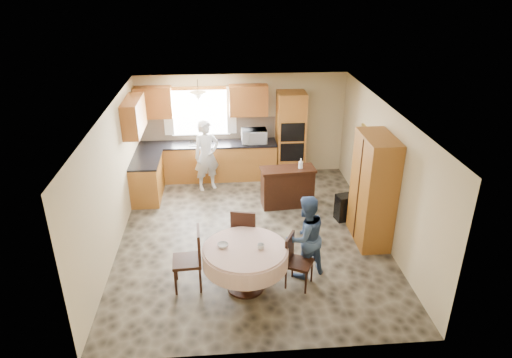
{
  "coord_description": "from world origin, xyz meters",
  "views": [
    {
      "loc": [
        -0.53,
        -7.6,
        4.75
      ],
      "look_at": [
        0.12,
        0.3,
        1.05
      ],
      "focal_mm": 32.0,
      "sensor_mm": 36.0,
      "label": 1
    }
  ],
  "objects": [
    {
      "name": "curtain_right",
      "position": [
        -0.25,
        2.93,
        1.65
      ],
      "size": [
        0.22,
        0.02,
        1.15
      ],
      "primitive_type": "cube",
      "color": "white",
      "rests_on": "wall_back"
    },
    {
      "name": "chair_right",
      "position": [
        0.6,
        -1.57,
        0.5
      ],
      "size": [
        0.53,
        0.53,
        0.9
      ],
      "rotation": [
        0.0,
        0.0,
        1.09
      ],
      "color": "#33160E",
      "rests_on": "floor"
    },
    {
      "name": "dining_table",
      "position": [
        -0.21,
        -1.62,
        0.6
      ],
      "size": [
        1.36,
        1.36,
        0.77
      ],
      "color": "#33160E",
      "rests_on": "floor"
    },
    {
      "name": "window",
      "position": [
        -1.0,
        2.98,
        1.6
      ],
      "size": [
        1.4,
        0.03,
        1.1
      ],
      "primitive_type": "cube",
      "color": "white",
      "rests_on": "wall_back"
    },
    {
      "name": "counter_back",
      "position": [
        -0.85,
        2.7,
        0.9
      ],
      "size": [
        3.3,
        0.64,
        0.04
      ],
      "primitive_type": "cube",
      "color": "black",
      "rests_on": "base_cab_back"
    },
    {
      "name": "floor",
      "position": [
        0.0,
        0.0,
        0.0
      ],
      "size": [
        5.0,
        6.0,
        0.01
      ],
      "primitive_type": "cube",
      "color": "#6A5E4A",
      "rests_on": "ground"
    },
    {
      "name": "base_cab_back",
      "position": [
        -0.85,
        2.7,
        0.44
      ],
      "size": [
        3.3,
        0.6,
        0.88
      ],
      "primitive_type": "cube",
      "color": "#B26D2F",
      "rests_on": "floor"
    },
    {
      "name": "oven_tower",
      "position": [
        1.15,
        2.69,
        1.06
      ],
      "size": [
        0.66,
        0.62,
        2.12
      ],
      "primitive_type": "cube",
      "color": "#B26D2F",
      "rests_on": "floor"
    },
    {
      "name": "wall_back",
      "position": [
        0.0,
        3.0,
        1.25
      ],
      "size": [
        5.0,
        0.02,
        2.5
      ],
      "primitive_type": "cube",
      "color": "tan",
      "rests_on": "floor"
    },
    {
      "name": "person_dining",
      "position": [
        0.8,
        -1.32,
        0.73
      ],
      "size": [
        0.88,
        0.8,
        1.46
      ],
      "primitive_type": "imported",
      "rotation": [
        0.0,
        0.0,
        3.56
      ],
      "color": "#374E78",
      "rests_on": "floor"
    },
    {
      "name": "oven_upper",
      "position": [
        1.15,
        2.38,
        1.25
      ],
      "size": [
        0.56,
        0.01,
        0.45
      ],
      "primitive_type": "cube",
      "color": "black",
      "rests_on": "oven_tower"
    },
    {
      "name": "microwave",
      "position": [
        0.26,
        2.65,
        1.08
      ],
      "size": [
        0.61,
        0.43,
        0.33
      ],
      "primitive_type": "imported",
      "rotation": [
        0.0,
        0.0,
        0.04
      ],
      "color": "silver",
      "rests_on": "counter_back"
    },
    {
      "name": "bowl_sideboard",
      "position": [
        0.59,
        1.15,
        0.85
      ],
      "size": [
        0.21,
        0.21,
        0.05
      ],
      "primitive_type": "imported",
      "rotation": [
        0.0,
        0.0,
        0.07
      ],
      "color": "#B2B2B2",
      "rests_on": "sideboard"
    },
    {
      "name": "wall_cab_side",
      "position": [
        -2.33,
        1.8,
        1.91
      ],
      "size": [
        0.33,
        1.2,
        0.72
      ],
      "primitive_type": "cube",
      "color": "#A16328",
      "rests_on": "wall_left"
    },
    {
      "name": "backsplash",
      "position": [
        -0.85,
        2.99,
        1.18
      ],
      "size": [
        3.3,
        0.02,
        0.55
      ],
      "primitive_type": "cube",
      "color": "tan",
      "rests_on": "wall_back"
    },
    {
      "name": "wall_left",
      "position": [
        -2.5,
        0.0,
        1.25
      ],
      "size": [
        0.02,
        6.0,
        2.5
      ],
      "primitive_type": "cube",
      "color": "tan",
      "rests_on": "floor"
    },
    {
      "name": "wall_cab_left",
      "position": [
        -2.05,
        2.83,
        1.91
      ],
      "size": [
        0.85,
        0.33,
        0.72
      ],
      "primitive_type": "cube",
      "color": "#A16328",
      "rests_on": "wall_back"
    },
    {
      "name": "wall_front",
      "position": [
        0.0,
        -3.0,
        1.25
      ],
      "size": [
        5.0,
        0.02,
        2.5
      ],
      "primitive_type": "cube",
      "color": "tan",
      "rests_on": "floor"
    },
    {
      "name": "counter_left",
      "position": [
        -2.2,
        1.8,
        0.9
      ],
      "size": [
        0.64,
        1.2,
        0.04
      ],
      "primitive_type": "cube",
      "color": "black",
      "rests_on": "base_cab_left"
    },
    {
      "name": "cup_table",
      "position": [
        0.03,
        -1.67,
        0.82
      ],
      "size": [
        0.14,
        0.14,
        0.09
      ],
      "primitive_type": "imported",
      "rotation": [
        0.0,
        0.0,
        0.27
      ],
      "color": "#B2B2B2",
      "rests_on": "dining_table"
    },
    {
      "name": "wall_right",
      "position": [
        2.5,
        0.0,
        1.25
      ],
      "size": [
        0.02,
        6.0,
        2.5
      ],
      "primitive_type": "cube",
      "color": "tan",
      "rests_on": "floor"
    },
    {
      "name": "sideboard",
      "position": [
        0.87,
        1.15,
        0.41
      ],
      "size": [
        1.19,
        0.57,
        0.82
      ],
      "primitive_type": "cube",
      "rotation": [
        0.0,
        0.0,
        0.08
      ],
      "color": "#33160E",
      "rests_on": "floor"
    },
    {
      "name": "chair_left",
      "position": [
        -1.05,
        -1.49,
        0.58
      ],
      "size": [
        0.48,
        0.48,
        1.05
      ],
      "rotation": [
        0.0,
        0.0,
        -1.51
      ],
      "color": "#33160E",
      "rests_on": "floor"
    },
    {
      "name": "bottle_sideboard",
      "position": [
        1.14,
        1.15,
        0.96
      ],
      "size": [
        0.11,
        0.11,
        0.27
      ],
      "primitive_type": "imported",
      "rotation": [
        0.0,
        0.0,
        0.0
      ],
      "color": "silver",
      "rests_on": "sideboard"
    },
    {
      "name": "cupboard",
      "position": [
        2.22,
        -0.33,
        1.04
      ],
      "size": [
        0.55,
        1.09,
        2.08
      ],
      "primitive_type": "cube",
      "color": "#B26D2F",
      "rests_on": "floor"
    },
    {
      "name": "curtain_left",
      "position": [
        -1.75,
        2.93,
        1.65
      ],
      "size": [
        0.22,
        0.02,
        1.15
      ],
      "primitive_type": "cube",
      "color": "white",
      "rests_on": "wall_back"
    },
    {
      "name": "pendant",
      "position": [
        -1.0,
        2.5,
        2.12
      ],
      "size": [
        0.36,
        0.36,
        0.18
      ],
      "primitive_type": "cone",
      "rotation": [
        3.14,
        0.0,
        0.0
      ],
      "color": "beige",
      "rests_on": "ceiling"
    },
    {
      "name": "bowl_table",
      "position": [
        -0.55,
        -1.56,
        0.8
      ],
      "size": [
        0.22,
        0.22,
        0.05
      ],
      "primitive_type": "imported",
      "rotation": [
        0.0,
        0.0,
        -0.3
      ],
      "color": "#B2B2B2",
      "rests_on": "dining_table"
    },
    {
      "name": "person_sink",
      "position": [
        -0.87,
        2.14,
        0.83
      ],
      "size": [
        0.71,
        0.6,
        1.66
      ],
      "primitive_type": "imported",
      "rotation": [
        0.0,
        0.0,
        0.39
      ],
      "color": "silver",
      "rests_on": "floor"
    },
    {
      "name": "ceiling",
      "position": [
        0.0,
        0.0,
        2.5
      ],
      "size": [
        5.0,
        6.0,
        0.01
      ],
      "primitive_type": "cube",
      "color": "white",
      "rests_on": "wall_back"
    },
    {
      "name": "framed_picture",
      "position": [
        2.47,
        1.13,
        1.53
      ],
      "size": [
        0.06,
        0.55,
        0.45
      ],
      "color": "gold",
      "rests_on": "wall_right"
    },
    {
      "name": "oven_lower",
      "position": [
        1.15,
        2.38,
        0.75
      ],
      "size": [
        0.56,
        0.01,
        0.45
      ],
      "primitive_type": "cube",
      "color": "black",
      "rests_on": "oven_tower"
    },
    {
      "name": "base_cab_left",
      "position": [
        -2.2,
        1.8,
        0.44
      ],
      "size": [
        0.6,
        1.2,
        0.88
      ],
      "primitive_type": "cube",
      "color": "#B26D2F",
      "rests_on": "floor"
    },
    {
      "name": "wall_cab_right",
      "position": [
        0.15,
        2.83,
        1.91
      ],
      "size": [
        0.9,
        0.33,
        0.72
      ],
      "primitive_type": "cube",
      "color": "#A16328",
      "rests_on": "wall_back"
    },
    {
      "name": "space_heater",
      "position": [
        1.98,
        0.45,
        0.27
      ],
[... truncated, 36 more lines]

